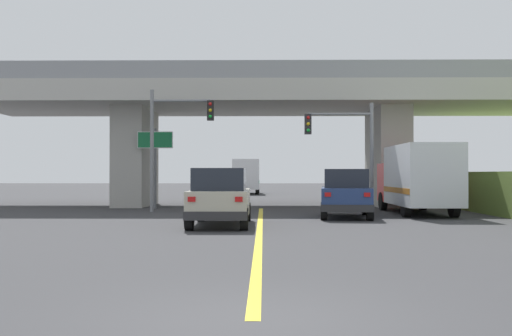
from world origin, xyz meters
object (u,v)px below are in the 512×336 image
suv_lead (220,197)px  traffic_signal_nearside (348,141)px  box_truck (418,178)px  highway_sign (155,149)px  suv_crossing (346,193)px  traffic_signal_farside (172,133)px  semi_truck_distant (246,176)px

suv_lead → traffic_signal_nearside: size_ratio=0.93×
box_truck → highway_sign: bearing=161.9°
box_truck → highway_sign: (-12.69, 4.16, 1.51)m
suv_crossing → traffic_signal_farside: size_ratio=0.76×
box_truck → traffic_signal_farside: size_ratio=1.22×
traffic_signal_nearside → box_truck: bearing=-21.3°
traffic_signal_farside → highway_sign: traffic_signal_farside is taller
suv_lead → traffic_signal_farside: (-2.88, 7.66, 2.78)m
suv_crossing → highway_sign: size_ratio=1.06×
suv_crossing → traffic_signal_farside: 9.12m
traffic_signal_nearside → highway_sign: bearing=162.9°
semi_truck_distant → suv_lead: bearing=-89.9°
suv_crossing → traffic_signal_nearside: (0.56, 3.38, 2.36)m
traffic_signal_farside → highway_sign: (-1.31, 2.62, -0.66)m
suv_crossing → traffic_signal_farside: (-7.83, 3.75, 2.78)m
suv_crossing → traffic_signal_nearside: 4.16m
suv_lead → traffic_signal_nearside: (5.51, 7.30, 2.36)m
suv_lead → box_truck: box_truck is taller
suv_lead → suv_crossing: bearing=38.3°
box_truck → traffic_signal_nearside: traffic_signal_nearside is taller
suv_lead → suv_crossing: same height
suv_lead → traffic_signal_nearside: 9.44m
traffic_signal_farside → semi_truck_distant: (2.84, 25.47, -2.18)m
suv_lead → traffic_signal_nearside: traffic_signal_nearside is taller
suv_crossing → highway_sign: (-9.13, 6.37, 2.13)m
box_truck → traffic_signal_farside: bearing=172.3°
box_truck → traffic_signal_farside: (-11.39, 1.53, 2.17)m
suv_lead → traffic_signal_nearside: bearing=53.0°
traffic_signal_nearside → suv_lead: bearing=-127.0°
traffic_signal_farside → traffic_signal_nearside: bearing=-2.5°
suv_crossing → traffic_signal_nearside: traffic_signal_nearside is taller
suv_crossing → traffic_signal_farside: bearing=160.6°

